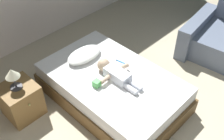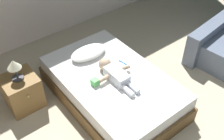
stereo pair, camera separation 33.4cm
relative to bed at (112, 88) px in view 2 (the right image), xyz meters
The scene contains 7 objects.
bed is the anchor object (origin of this frame).
pillow 0.59m from the bed, 90.02° to the left, with size 0.53×0.30×0.11m.
baby 0.28m from the bed, 72.44° to the right, with size 0.48×0.68×0.17m.
toothbrush 0.37m from the bed, 22.81° to the left, with size 0.04×0.16×0.02m.
nightstand 1.17m from the bed, 146.45° to the left, with size 0.43×0.46×0.46m.
lamp 1.25m from the bed, 146.45° to the left, with size 0.17×0.17×0.29m.
toy_block 0.36m from the bed, behind, with size 0.09×0.09×0.08m.
Camera 2 is at (-1.57, -0.93, 2.75)m, focal length 43.10 mm.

